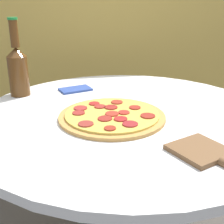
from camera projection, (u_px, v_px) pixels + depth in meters
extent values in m
cylinder|color=silver|center=(124.00, 208.00, 1.11)|extent=(0.10, 0.10, 0.68)
cylinder|color=silver|center=(126.00, 117.00, 0.98)|extent=(0.96, 0.96, 0.02)
cube|color=gold|center=(93.00, 37.00, 1.67)|extent=(1.76, 0.04, 1.70)
cylinder|color=#C68E47|center=(112.00, 117.00, 0.94)|extent=(0.32, 0.32, 0.01)
cylinder|color=#E0BC4C|center=(112.00, 114.00, 0.94)|extent=(0.28, 0.28, 0.01)
cylinder|color=#AA2F23|center=(112.00, 114.00, 0.93)|extent=(0.04, 0.04, 0.00)
cylinder|color=#A42320|center=(94.00, 104.00, 1.01)|extent=(0.03, 0.03, 0.00)
cylinder|color=#A32221|center=(121.00, 119.00, 0.89)|extent=(0.04, 0.04, 0.00)
cylinder|color=#9E2C26|center=(100.00, 106.00, 0.99)|extent=(0.04, 0.04, 0.00)
cylinder|color=maroon|center=(79.00, 113.00, 0.93)|extent=(0.04, 0.04, 0.00)
cylinder|color=maroon|center=(148.00, 116.00, 0.91)|extent=(0.04, 0.04, 0.00)
cylinder|color=maroon|center=(110.00, 128.00, 0.83)|extent=(0.03, 0.03, 0.00)
cylinder|color=maroon|center=(86.00, 124.00, 0.86)|extent=(0.04, 0.04, 0.00)
cylinder|color=maroon|center=(105.00, 119.00, 0.89)|extent=(0.04, 0.04, 0.00)
cylinder|color=#9E2F21|center=(117.00, 102.00, 1.03)|extent=(0.04, 0.04, 0.00)
cylinder|color=maroon|center=(130.00, 124.00, 0.86)|extent=(0.04, 0.04, 0.00)
cylinder|color=#A52B22|center=(124.00, 112.00, 0.94)|extent=(0.03, 0.03, 0.00)
cylinder|color=maroon|center=(135.00, 108.00, 0.98)|extent=(0.04, 0.04, 0.00)
cylinder|color=maroon|center=(111.00, 107.00, 0.98)|extent=(0.04, 0.04, 0.00)
cylinder|color=#A02C2A|center=(80.00, 108.00, 0.97)|extent=(0.04, 0.04, 0.00)
cylinder|color=#563314|center=(19.00, 76.00, 1.13)|extent=(0.07, 0.07, 0.14)
cone|color=#563314|center=(16.00, 52.00, 1.10)|extent=(0.07, 0.07, 0.03)
cylinder|color=#563314|center=(14.00, 34.00, 1.07)|extent=(0.03, 0.03, 0.09)
cylinder|color=#1E8438|center=(12.00, 18.00, 1.06)|extent=(0.03, 0.03, 0.01)
cube|color=brown|center=(200.00, 150.00, 0.74)|extent=(0.16, 0.16, 0.01)
cube|color=#334C99|center=(75.00, 89.00, 1.20)|extent=(0.13, 0.10, 0.01)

